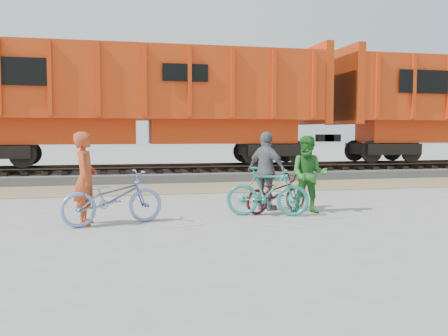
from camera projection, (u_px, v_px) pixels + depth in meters
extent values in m
plane|color=#9E9E99|center=(228.00, 217.00, 10.32)|extent=(120.00, 120.00, 0.00)
cube|color=#9A825F|center=(188.00, 188.00, 15.67)|extent=(120.00, 3.00, 0.02)
cube|color=slate|center=(174.00, 175.00, 19.06)|extent=(120.00, 4.00, 0.30)
cube|color=black|center=(174.00, 169.00, 19.05)|extent=(0.22, 2.60, 0.12)
cube|color=black|center=(332.00, 167.00, 20.48)|extent=(0.22, 2.60, 0.12)
cylinder|color=#382821|center=(177.00, 167.00, 18.34)|extent=(120.00, 0.12, 0.12)
cylinder|color=#382821|center=(172.00, 165.00, 19.74)|extent=(120.00, 0.12, 0.12)
cube|color=black|center=(143.00, 154.00, 18.75)|extent=(11.20, 2.20, 0.80)
cube|color=red|center=(143.00, 132.00, 18.69)|extent=(11.76, 1.65, 0.90)
cube|color=red|center=(142.00, 85.00, 18.57)|extent=(14.00, 3.00, 2.60)
cube|color=red|center=(314.00, 86.00, 20.07)|extent=(0.30, 3.06, 3.10)
cube|color=black|center=(13.00, 71.00, 16.09)|extent=(2.20, 0.04, 0.90)
cube|color=red|center=(344.00, 86.00, 20.36)|extent=(0.30, 3.06, 3.10)
cube|color=black|center=(425.00, 82.00, 19.39)|extent=(2.20, 0.04, 0.90)
imported|color=#7793CD|center=(113.00, 198.00, 9.44)|extent=(2.07, 1.20, 1.03)
imported|color=teal|center=(268.00, 192.00, 10.42)|extent=(1.79, 1.02, 1.03)
imported|color=#460E11|center=(276.00, 193.00, 10.90)|extent=(1.72, 1.09, 0.85)
imported|color=#AF411E|center=(85.00, 179.00, 9.40)|extent=(0.45, 0.66, 1.76)
imported|color=#287026|center=(309.00, 174.00, 10.81)|extent=(1.02, 0.94, 1.68)
imported|color=slate|center=(267.00, 171.00, 11.23)|extent=(0.93, 1.11, 1.77)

